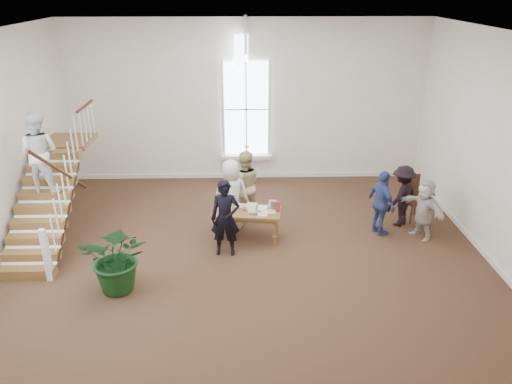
{
  "coord_description": "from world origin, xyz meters",
  "views": [
    {
      "loc": [
        -0.09,
        -9.3,
        5.35
      ],
      "look_at": [
        0.17,
        0.4,
        1.24
      ],
      "focal_mm": 35.0,
      "sensor_mm": 36.0,
      "label": 1
    }
  ],
  "objects_px": {
    "police_officer": "(225,218)",
    "elderly_woman": "(231,194)",
    "woman_cluster_a": "(382,203)",
    "person_yellow": "(244,185)",
    "woman_cluster_c": "(424,209)",
    "library_table": "(247,214)",
    "floor_plant": "(118,257)",
    "side_chair": "(413,195)",
    "woman_cluster_b": "(402,196)"
  },
  "relations": [
    {
      "from": "police_officer",
      "to": "elderly_woman",
      "type": "bearing_deg",
      "value": 88.39
    },
    {
      "from": "woman_cluster_a",
      "to": "police_officer",
      "type": "bearing_deg",
      "value": 82.82
    },
    {
      "from": "person_yellow",
      "to": "woman_cluster_c",
      "type": "height_order",
      "value": "person_yellow"
    },
    {
      "from": "library_table",
      "to": "elderly_woman",
      "type": "height_order",
      "value": "elderly_woman"
    },
    {
      "from": "police_officer",
      "to": "person_yellow",
      "type": "bearing_deg",
      "value": 80.09
    },
    {
      "from": "police_officer",
      "to": "floor_plant",
      "type": "height_order",
      "value": "police_officer"
    },
    {
      "from": "elderly_woman",
      "to": "woman_cluster_c",
      "type": "height_order",
      "value": "elderly_woman"
    },
    {
      "from": "person_yellow",
      "to": "side_chair",
      "type": "height_order",
      "value": "person_yellow"
    },
    {
      "from": "woman_cluster_a",
      "to": "floor_plant",
      "type": "xyz_separation_m",
      "value": [
        -5.41,
        -2.11,
        -0.08
      ]
    },
    {
      "from": "elderly_woman",
      "to": "woman_cluster_b",
      "type": "relative_size",
      "value": 1.12
    },
    {
      "from": "library_table",
      "to": "woman_cluster_c",
      "type": "height_order",
      "value": "woman_cluster_c"
    },
    {
      "from": "library_table",
      "to": "police_officer",
      "type": "height_order",
      "value": "police_officer"
    },
    {
      "from": "person_yellow",
      "to": "woman_cluster_b",
      "type": "distance_m",
      "value": 3.71
    },
    {
      "from": "person_yellow",
      "to": "woman_cluster_a",
      "type": "distance_m",
      "value": 3.22
    },
    {
      "from": "woman_cluster_a",
      "to": "elderly_woman",
      "type": "bearing_deg",
      "value": 62.3
    },
    {
      "from": "side_chair",
      "to": "floor_plant",
      "type": "bearing_deg",
      "value": -173.55
    },
    {
      "from": "police_officer",
      "to": "side_chair",
      "type": "relative_size",
      "value": 1.53
    },
    {
      "from": "elderly_woman",
      "to": "floor_plant",
      "type": "relative_size",
      "value": 1.2
    },
    {
      "from": "woman_cluster_b",
      "to": "floor_plant",
      "type": "xyz_separation_m",
      "value": [
        -6.01,
        -2.56,
        -0.05
      ]
    },
    {
      "from": "woman_cluster_a",
      "to": "woman_cluster_b",
      "type": "bearing_deg",
      "value": -73.49
    },
    {
      "from": "library_table",
      "to": "floor_plant",
      "type": "height_order",
      "value": "floor_plant"
    },
    {
      "from": "woman_cluster_a",
      "to": "person_yellow",
      "type": "bearing_deg",
      "value": 52.74
    },
    {
      "from": "library_table",
      "to": "police_officer",
      "type": "bearing_deg",
      "value": -117.29
    },
    {
      "from": "police_officer",
      "to": "woman_cluster_b",
      "type": "xyz_separation_m",
      "value": [
        4.08,
        1.26,
        -0.09
      ]
    },
    {
      "from": "floor_plant",
      "to": "elderly_woman",
      "type": "bearing_deg",
      "value": 51.44
    },
    {
      "from": "woman_cluster_b",
      "to": "woman_cluster_c",
      "type": "distance_m",
      "value": 0.72
    },
    {
      "from": "library_table",
      "to": "person_yellow",
      "type": "xyz_separation_m",
      "value": [
        -0.05,
        1.09,
        0.24
      ]
    },
    {
      "from": "police_officer",
      "to": "woman_cluster_b",
      "type": "distance_m",
      "value": 4.27
    },
    {
      "from": "woman_cluster_c",
      "to": "floor_plant",
      "type": "relative_size",
      "value": 1.02
    },
    {
      "from": "person_yellow",
      "to": "woman_cluster_a",
      "type": "xyz_separation_m",
      "value": [
        3.08,
        -0.94,
        -0.09
      ]
    },
    {
      "from": "library_table",
      "to": "person_yellow",
      "type": "height_order",
      "value": "person_yellow"
    },
    {
      "from": "library_table",
      "to": "floor_plant",
      "type": "bearing_deg",
      "value": -133.36
    },
    {
      "from": "police_officer",
      "to": "side_chair",
      "type": "distance_m",
      "value": 4.73
    },
    {
      "from": "person_yellow",
      "to": "elderly_woman",
      "type": "bearing_deg",
      "value": 51.24
    },
    {
      "from": "police_officer",
      "to": "person_yellow",
      "type": "xyz_separation_m",
      "value": [
        0.4,
        1.75,
        0.02
      ]
    },
    {
      "from": "library_table",
      "to": "person_yellow",
      "type": "bearing_deg",
      "value": 100.12
    },
    {
      "from": "woman_cluster_a",
      "to": "floor_plant",
      "type": "distance_m",
      "value": 5.8
    },
    {
      "from": "woman_cluster_a",
      "to": "woman_cluster_c",
      "type": "xyz_separation_m",
      "value": [
        0.9,
        -0.2,
        -0.06
      ]
    },
    {
      "from": "elderly_woman",
      "to": "woman_cluster_a",
      "type": "bearing_deg",
      "value": 176.86
    },
    {
      "from": "woman_cluster_b",
      "to": "woman_cluster_c",
      "type": "xyz_separation_m",
      "value": [
        0.3,
        -0.65,
        -0.04
      ]
    },
    {
      "from": "elderly_woman",
      "to": "person_yellow",
      "type": "xyz_separation_m",
      "value": [
        0.3,
        0.5,
        0.02
      ]
    },
    {
      "from": "woman_cluster_a",
      "to": "woman_cluster_c",
      "type": "relative_size",
      "value": 1.09
    },
    {
      "from": "person_yellow",
      "to": "woman_cluster_b",
      "type": "xyz_separation_m",
      "value": [
        3.68,
        -0.49,
        -0.11
      ]
    },
    {
      "from": "elderly_woman",
      "to": "woman_cluster_c",
      "type": "relative_size",
      "value": 1.18
    },
    {
      "from": "person_yellow",
      "to": "floor_plant",
      "type": "distance_m",
      "value": 3.84
    },
    {
      "from": "woman_cluster_b",
      "to": "library_table",
      "type": "bearing_deg",
      "value": -31.64
    },
    {
      "from": "woman_cluster_b",
      "to": "side_chair",
      "type": "distance_m",
      "value": 0.51
    },
    {
      "from": "elderly_woman",
      "to": "woman_cluster_a",
      "type": "distance_m",
      "value": 3.41
    },
    {
      "from": "woman_cluster_c",
      "to": "floor_plant",
      "type": "distance_m",
      "value": 6.59
    },
    {
      "from": "woman_cluster_c",
      "to": "floor_plant",
      "type": "bearing_deg",
      "value": -100.65
    }
  ]
}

